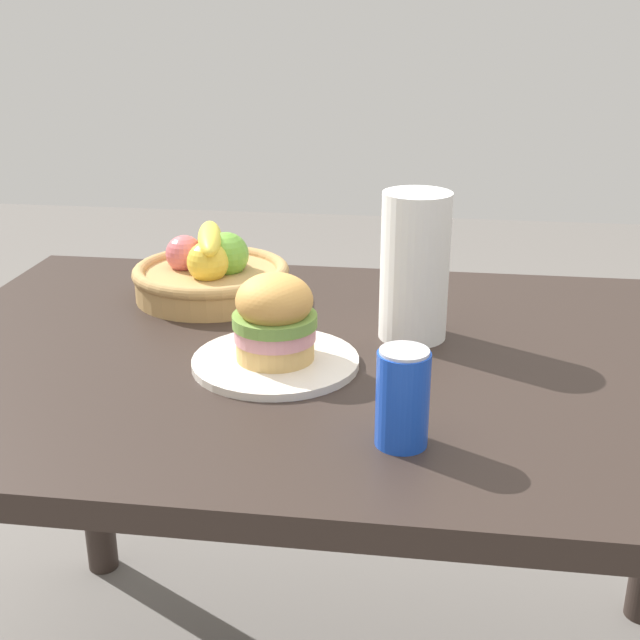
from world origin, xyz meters
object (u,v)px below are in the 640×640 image
(soda_can, at_px, (403,398))
(paper_towel_roll, at_px, (415,267))
(fruit_basket, at_px, (211,272))
(sandwich, at_px, (275,318))
(plate, at_px, (276,361))

(soda_can, xyz_separation_m, paper_towel_roll, (0.00, 0.36, 0.06))
(fruit_basket, height_order, paper_towel_roll, paper_towel_roll)
(soda_can, xyz_separation_m, fruit_basket, (-0.38, 0.51, -0.02))
(sandwich, relative_size, paper_towel_roll, 0.55)
(sandwich, height_order, paper_towel_roll, paper_towel_roll)
(plate, bearing_deg, sandwich, 0.00)
(sandwich, distance_m, soda_can, 0.29)
(plate, bearing_deg, paper_towel_roll, 35.95)
(plate, height_order, fruit_basket, fruit_basket)
(plate, relative_size, paper_towel_roll, 1.05)
(fruit_basket, bearing_deg, paper_towel_roll, -21.82)
(plate, distance_m, paper_towel_roll, 0.27)
(soda_can, height_order, paper_towel_roll, paper_towel_roll)
(paper_towel_roll, bearing_deg, sandwich, -144.05)
(fruit_basket, relative_size, paper_towel_roll, 1.21)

